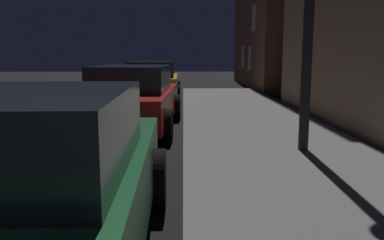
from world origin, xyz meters
name	(u,v)px	position (x,y,z in m)	size (l,w,h in m)	color
car_green	(29,186)	(2.85, 2.51, 0.71)	(2.03, 4.15, 1.43)	#19592D
car_red	(132,98)	(2.85, 8.62, 0.72)	(2.17, 4.46, 1.43)	maroon
car_yellow_cab	(152,81)	(2.85, 14.62, 0.71)	(2.10, 4.02, 1.43)	gold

